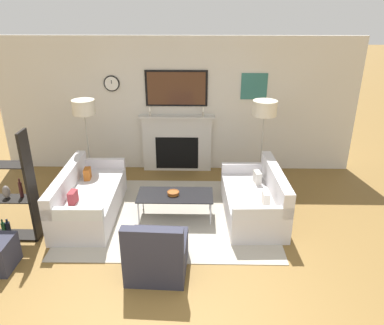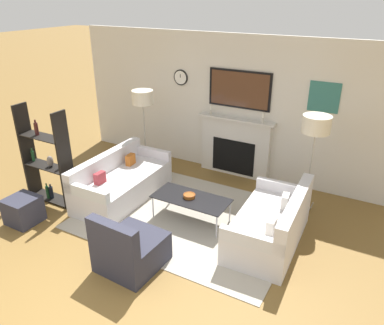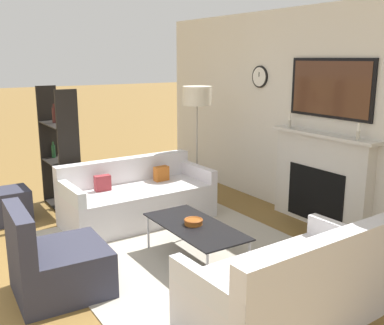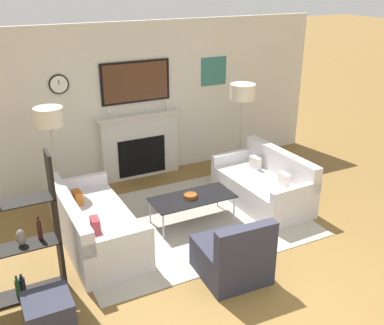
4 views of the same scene
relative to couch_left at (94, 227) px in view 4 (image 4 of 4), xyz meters
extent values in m
cube|color=silver|center=(1.37, 1.98, 1.07)|extent=(7.19, 0.07, 2.70)
cube|color=beige|center=(1.37, 1.87, 0.28)|extent=(1.41, 0.16, 1.14)
cube|color=black|center=(1.37, 1.78, 0.12)|extent=(0.87, 0.01, 0.68)
cube|color=beige|center=(1.37, 1.85, 0.87)|extent=(1.53, 0.22, 0.04)
cylinder|color=#B2AD9E|center=(0.84, 1.82, 0.94)|extent=(0.04, 0.04, 0.10)
cylinder|color=white|center=(0.84, 1.82, 1.04)|extent=(0.03, 0.03, 0.09)
cylinder|color=#B2AD9E|center=(1.90, 1.82, 0.94)|extent=(0.04, 0.04, 0.10)
cylinder|color=white|center=(1.90, 1.82, 1.04)|extent=(0.03, 0.03, 0.09)
cube|color=black|center=(1.37, 1.93, 1.43)|extent=(1.23, 0.04, 0.71)
cube|color=#4C2D1E|center=(1.37, 1.91, 1.43)|extent=(1.14, 0.01, 0.64)
cylinder|color=black|center=(0.10, 1.93, 1.52)|extent=(0.31, 0.02, 0.31)
cylinder|color=silver|center=(0.10, 1.92, 1.52)|extent=(0.27, 0.00, 0.27)
cube|color=black|center=(0.10, 1.91, 1.55)|extent=(0.01, 0.00, 0.07)
cube|color=#2E6B63|center=(2.89, 1.94, 1.47)|extent=(0.51, 0.02, 0.51)
cube|color=#AAA191|center=(1.37, 0.00, -0.28)|extent=(3.36, 2.55, 0.01)
cube|color=silver|center=(0.04, 0.00, -0.06)|extent=(0.90, 1.90, 0.45)
cube|color=silver|center=(-0.31, -0.01, 0.33)|extent=(0.19, 1.89, 0.32)
cube|color=silver|center=(0.02, 0.89, 0.26)|extent=(0.87, 0.12, 0.18)
cube|color=silver|center=(0.06, -0.89, 0.26)|extent=(0.87, 0.12, 0.18)
cube|color=#B25C20|center=(-0.10, 0.42, 0.27)|extent=(0.12, 0.20, 0.19)
cube|color=maroon|center=(-0.08, -0.42, 0.27)|extent=(0.11, 0.20, 0.19)
cube|color=silver|center=(2.70, 0.00, -0.07)|extent=(0.93, 1.69, 0.43)
cube|color=silver|center=(3.06, 0.01, 0.35)|extent=(0.22, 1.67, 0.39)
cube|color=silver|center=(2.73, -0.78, 0.24)|extent=(0.87, 0.13, 0.18)
cube|color=silver|center=(2.67, 0.78, 0.24)|extent=(0.87, 0.13, 0.18)
cube|color=beige|center=(2.85, -0.36, 0.25)|extent=(0.10, 0.20, 0.20)
cube|color=beige|center=(2.82, 0.37, 0.25)|extent=(0.13, 0.21, 0.20)
cube|color=#2D2E3B|center=(1.29, -1.38, -0.07)|extent=(0.78, 0.82, 0.42)
cube|color=#2D2E3B|center=(1.28, -1.70, 0.35)|extent=(0.75, 0.17, 0.41)
cube|color=black|center=(1.45, -0.05, 0.12)|extent=(1.22, 0.57, 0.02)
cylinder|color=#B7B7BC|center=(0.88, -0.29, -0.09)|extent=(0.02, 0.02, 0.39)
cylinder|color=#B7B7BC|center=(2.01, -0.29, -0.09)|extent=(0.02, 0.02, 0.39)
cylinder|color=#B7B7BC|center=(0.88, 0.19, -0.09)|extent=(0.02, 0.02, 0.39)
cylinder|color=#B7B7BC|center=(2.01, 0.19, -0.09)|extent=(0.02, 0.02, 0.39)
cylinder|color=brown|center=(1.41, -0.05, 0.15)|extent=(0.18, 0.18, 0.05)
torus|color=brown|center=(1.41, -0.05, 0.17)|extent=(0.20, 0.20, 0.02)
cylinder|color=#9E998E|center=(-0.13, 1.12, -0.16)|extent=(0.09, 0.23, 0.27)
cylinder|color=#9E998E|center=(-0.32, 1.16, -0.16)|extent=(0.17, 0.19, 0.27)
cylinder|color=#9E998E|center=(-0.26, 0.98, -0.16)|extent=(0.23, 0.07, 0.27)
cylinder|color=#9E998E|center=(-0.24, 1.09, 0.55)|extent=(0.02, 0.02, 1.16)
cylinder|color=beige|center=(-0.24, 1.09, 1.27)|extent=(0.41, 0.41, 0.26)
cylinder|color=#9E998E|center=(3.09, 1.12, -0.16)|extent=(0.09, 0.23, 0.27)
cylinder|color=#9E998E|center=(2.90, 1.16, -0.16)|extent=(0.17, 0.19, 0.27)
cylinder|color=#9E998E|center=(2.96, 0.98, -0.16)|extent=(0.23, 0.07, 0.27)
cylinder|color=#9E998E|center=(2.98, 1.09, 0.55)|extent=(0.02, 0.02, 1.16)
cylinder|color=beige|center=(2.98, 1.09, 1.27)|extent=(0.43, 0.43, 0.27)
cube|color=black|center=(-0.57, -0.67, 0.56)|extent=(0.04, 0.28, 1.68)
cube|color=black|center=(-1.02, -0.67, -0.26)|extent=(0.94, 0.28, 0.02)
cube|color=black|center=(-1.02, -0.67, 0.36)|extent=(0.94, 0.28, 0.01)
cube|color=black|center=(-1.02, -0.67, 0.90)|extent=(0.94, 0.28, 0.02)
cylinder|color=black|center=(-1.02, -0.68, -0.14)|extent=(0.07, 0.07, 0.22)
cylinder|color=black|center=(-1.02, -0.68, 0.00)|extent=(0.03, 0.03, 0.05)
cylinder|color=#194223|center=(-1.08, -0.72, -0.13)|extent=(0.05, 0.05, 0.23)
cylinder|color=#194223|center=(-1.08, -0.72, 0.01)|extent=(0.02, 0.02, 0.06)
cylinder|color=#3D1919|center=(-0.75, -0.62, 0.49)|extent=(0.05, 0.05, 0.23)
cylinder|color=#3D1919|center=(-0.75, -0.62, 0.64)|extent=(0.02, 0.02, 0.06)
ellipsoid|color=slate|center=(-0.95, -0.65, 0.47)|extent=(0.11, 0.11, 0.19)
cube|color=#2D2E3B|center=(-0.85, -1.39, -0.07)|extent=(0.47, 0.47, 0.43)
camera|label=1|loc=(1.82, -5.38, 2.98)|focal=35.00mm
camera|label=2|loc=(3.95, -4.51, 3.08)|focal=35.00mm
camera|label=3|loc=(5.03, -2.40, 1.78)|focal=42.00mm
camera|label=4|loc=(-1.18, -5.22, 3.10)|focal=42.00mm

